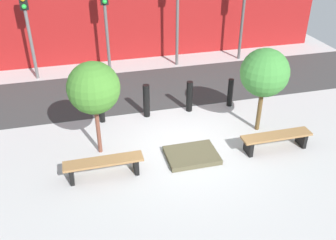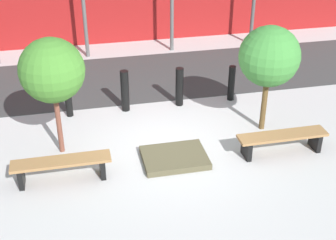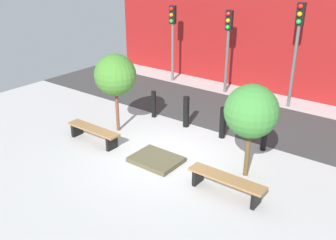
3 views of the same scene
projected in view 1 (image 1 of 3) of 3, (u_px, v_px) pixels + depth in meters
ground_plane at (186, 147)px, 10.37m from camera, size 18.00×18.00×0.00m
road_strip at (155, 88)px, 13.67m from camera, size 18.00×3.39×0.01m
building_facade at (136, 9)px, 15.45m from camera, size 16.20×0.50×4.07m
bench_left at (104, 165)px, 9.12m from camera, size 1.94×0.41×0.47m
bench_right at (276, 139)px, 10.12m from camera, size 1.95×0.42×0.47m
planter_bed at (192, 155)px, 9.93m from camera, size 1.35×1.04×0.13m
tree_behind_left_bench at (94, 88)px, 9.23m from camera, size 1.33×1.33×2.58m
tree_behind_right_bench at (265, 73)px, 10.29m from camera, size 1.36×1.36×2.50m
bollard_far_left at (101, 108)px, 11.34m from camera, size 0.17×0.17×0.97m
bollard_left at (146, 101)px, 11.62m from camera, size 0.21×0.21×1.07m
bollard_center at (189, 96)px, 11.94m from camera, size 0.20×0.20×1.02m
bollard_right at (230, 93)px, 12.26m from camera, size 0.18×0.18×0.95m
traffic_light_west at (26, 17)px, 13.24m from camera, size 0.28×0.27×3.39m
traffic_light_mid_west at (105, 12)px, 13.83m from camera, size 0.28×0.27×3.40m
traffic_light_east at (244, 4)px, 15.05m from camera, size 0.28×0.27×3.36m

